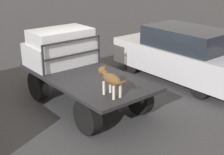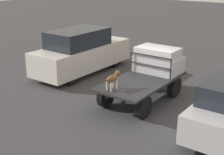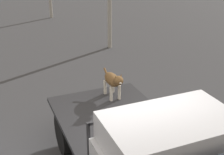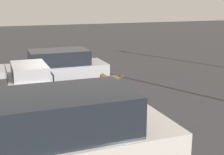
% 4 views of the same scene
% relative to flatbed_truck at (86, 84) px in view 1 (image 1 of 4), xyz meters
% --- Properties ---
extents(ground_plane, '(80.00, 80.00, 0.00)m').
position_rel_flatbed_truck_xyz_m(ground_plane, '(0.00, 0.00, -0.62)').
color(ground_plane, '#38383A').
extents(flatbed_truck, '(3.82, 1.90, 0.87)m').
position_rel_flatbed_truck_xyz_m(flatbed_truck, '(0.00, 0.00, 0.00)').
color(flatbed_truck, black).
rests_on(flatbed_truck, ground).
extents(truck_cab, '(1.21, 1.78, 1.01)m').
position_rel_flatbed_truck_xyz_m(truck_cab, '(1.23, 0.00, 0.73)').
color(truck_cab, '#B7B7BC').
rests_on(truck_cab, flatbed_truck).
extents(truck_headboard, '(0.04, 1.78, 0.82)m').
position_rel_flatbed_truck_xyz_m(truck_headboard, '(0.58, 0.00, 0.79)').
color(truck_headboard, '#232326').
rests_on(truck_headboard, flatbed_truck).
extents(dog, '(0.90, 0.24, 0.63)m').
position_rel_flatbed_truck_xyz_m(dog, '(-1.38, 0.31, 0.63)').
color(dog, beige).
rests_on(dog, flatbed_truck).
extents(parked_sedan, '(4.50, 1.74, 1.71)m').
position_rel_flatbed_truck_xyz_m(parked_sedan, '(-0.28, -3.47, 0.24)').
color(parked_sedan, black).
rests_on(parked_sedan, ground).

